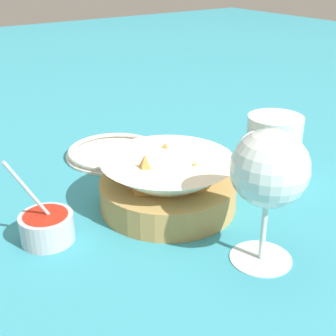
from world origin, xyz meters
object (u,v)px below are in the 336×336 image
at_px(food_basket, 168,185).
at_px(beer_mug, 272,148).
at_px(wine_glass, 269,173).
at_px(sauce_cup, 47,226).
at_px(side_plate, 114,152).

relative_size(food_basket, beer_mug, 1.53).
xyz_separation_m(wine_glass, beer_mug, (-0.19, -0.17, -0.07)).
bearing_deg(sauce_cup, beer_mug, 176.07).
distance_m(food_basket, sauce_cup, 0.19).
height_order(wine_glass, side_plate, wine_glass).
xyz_separation_m(sauce_cup, side_plate, (-0.21, -0.20, -0.01)).
bearing_deg(beer_mug, food_basket, -2.91).
xyz_separation_m(sauce_cup, beer_mug, (-0.40, 0.03, 0.03)).
height_order(sauce_cup, wine_glass, wine_glass).
bearing_deg(sauce_cup, food_basket, 174.92).
bearing_deg(side_plate, food_basket, 82.92).
relative_size(food_basket, wine_glass, 1.19).
distance_m(sauce_cup, wine_glass, 0.30).
bearing_deg(wine_glass, beer_mug, -138.78).
xyz_separation_m(beer_mug, side_plate, (0.18, -0.23, -0.04)).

